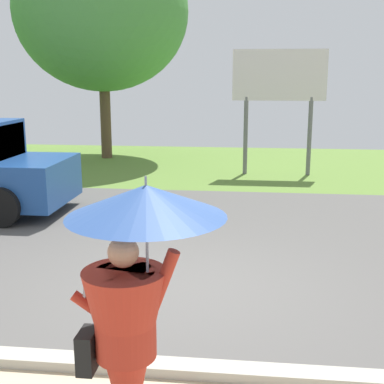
# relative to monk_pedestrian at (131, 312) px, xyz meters

# --- Properties ---
(ground_plane) EXTENTS (40.00, 22.00, 0.20)m
(ground_plane) POSITION_rel_monk_pedestrian_xyz_m (-0.01, 6.03, -1.19)
(ground_plane) COLOR #565451
(monk_pedestrian) EXTENTS (1.12, 1.10, 2.13)m
(monk_pedestrian) POSITION_rel_monk_pedestrian_xyz_m (0.00, 0.00, 0.00)
(monk_pedestrian) COLOR #B22D1E
(monk_pedestrian) RESTS_ON ground_plane
(roadside_billboard) EXTENTS (2.60, 0.12, 3.50)m
(roadside_billboard) POSITION_rel_monk_pedestrian_xyz_m (1.58, 11.51, 1.40)
(roadside_billboard) COLOR slate
(roadside_billboard) RESTS_ON ground_plane
(tree_left_far) EXTENTS (5.69, 5.69, 7.43)m
(tree_left_far) POSITION_rel_monk_pedestrian_xyz_m (-4.13, 13.99, 3.69)
(tree_left_far) COLOR brown
(tree_left_far) RESTS_ON ground_plane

